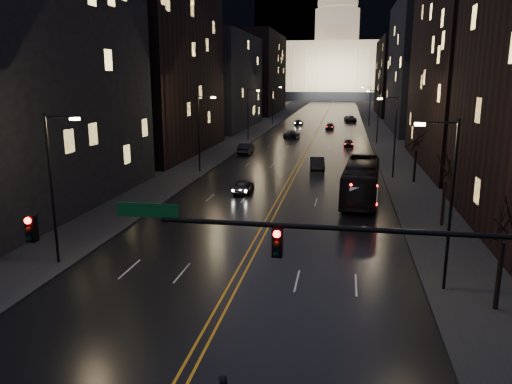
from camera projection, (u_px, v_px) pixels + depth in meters
The scene contains 35 objects.
ground at pixel (182, 381), 18.41m from camera, with size 900.00×900.00×0.00m, color black.
road at pixel (325, 116), 143.15m from camera, with size 20.00×320.00×0.02m, color black.
sidewalk_left at pixel (277, 115), 145.50m from camera, with size 8.00×320.00×0.16m, color black.
sidewalk_right at pixel (375, 117), 140.76m from camera, with size 8.00×320.00×0.16m, color black.
center_line at pixel (325, 116), 143.14m from camera, with size 0.62×320.00×0.01m, color orange.
building_left_near at pixel (16, 77), 40.61m from camera, with size 12.00×28.00×22.00m, color black.
building_left_mid at pixel (157, 55), 70.64m from camera, with size 12.00×30.00×28.00m, color black.
building_left_far at pixel (222, 82), 108.00m from camera, with size 12.00×34.00×20.00m, color black.
building_left_dist at pixel (259, 74), 153.60m from camera, with size 12.00×40.00×24.00m, color black.
building_right_tall at pixel (482, 7), 58.56m from camera, with size 12.00×30.00×38.00m, color black.
building_right_mid at pixel (425, 67), 100.20m from camera, with size 12.00×34.00×26.00m, color black.
building_right_dist at pixel (400, 77), 146.71m from camera, with size 12.00×40.00×22.00m, color black.
mountain_ridge at pixel (397, 1), 361.62m from camera, with size 520.00×60.00×130.00m, color black.
capitol at pixel (336, 65), 254.43m from camera, with size 90.00×50.00×58.50m.
traffic_signal at pixel (350, 261), 16.26m from camera, with size 17.29×0.45×7.00m.
streetlamp_right_near at pixel (448, 197), 25.03m from camera, with size 2.13×0.25×9.00m.
streetlamp_left_near at pixel (54, 182), 28.70m from camera, with size 2.13×0.25×9.00m.
streetlamp_right_mid at pixel (394, 133), 53.82m from camera, with size 2.13×0.25×9.00m.
streetlamp_left_mid at pixel (200, 129), 57.48m from camera, with size 2.13×0.25×9.00m.
streetlamp_right_far at pixel (377, 113), 82.60m from camera, with size 2.13×0.25×9.00m.
streetlamp_left_far at pixel (249, 112), 86.27m from camera, with size 2.13×0.25×9.00m.
streetlamp_right_dist at pixel (369, 104), 111.39m from camera, with size 2.13×0.25×9.00m.
streetlamp_left_dist at pixel (273, 103), 115.05m from camera, with size 2.13×0.25×9.00m.
tree_right_near at pixel (505, 221), 22.87m from camera, with size 2.40×2.40×6.65m.
tree_right_mid at pixel (447, 168), 36.30m from camera, with size 2.40×2.40×6.65m.
tree_right_far at pixel (417, 141), 51.65m from camera, with size 2.40×2.40×6.65m.
bus at pixel (361, 181), 45.42m from camera, with size 2.94×12.58×3.50m, color black.
oncoming_car_a at pixel (244, 186), 48.15m from camera, with size 1.64×4.08×1.39m, color black.
oncoming_car_b at pixel (246, 148), 72.88m from camera, with size 1.69×4.84×1.59m, color black.
oncoming_car_c at pixel (292, 134), 92.16m from camera, with size 2.38×5.17×1.44m, color black.
oncoming_car_d at pixel (299, 122), 116.25m from camera, with size 1.80×4.43×1.28m, color black.
receding_car_a at pixel (317, 164), 59.98m from camera, with size 1.67×4.79×1.58m, color black.
receding_car_b at pixel (349, 143), 79.95m from camera, with size 1.52×3.77×1.28m, color black.
receding_car_c at pixel (330, 127), 106.49m from camera, with size 1.78×4.38×1.27m, color black.
receding_car_d at pixel (350, 119), 124.59m from camera, with size 2.62×5.69×1.58m, color black.
Camera 1 is at (5.54, -15.64, 10.96)m, focal length 35.00 mm.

